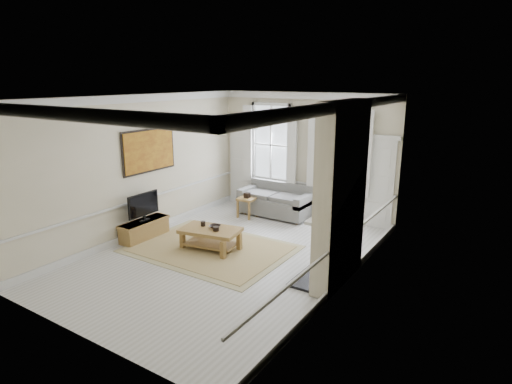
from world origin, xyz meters
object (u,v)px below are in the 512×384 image
Objects in this scene: sofa at (276,202)px; tv_stand at (145,229)px; side_table at (247,201)px; coffee_table at (210,232)px.

sofa is 3.76m from tv_stand.
tv_stand is at bearing -113.45° from side_table.
sofa is at bearing 62.39° from tv_stand.
coffee_table is at bearing 10.55° from tv_stand.
side_table is at bearing 66.55° from tv_stand.
side_table is at bearing 93.51° from coffee_table.
sofa is 0.86m from side_table.
coffee_table is at bearing -89.47° from sofa.
sofa is 3.00m from coffee_table.
coffee_table is 1.13× the size of tv_stand.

